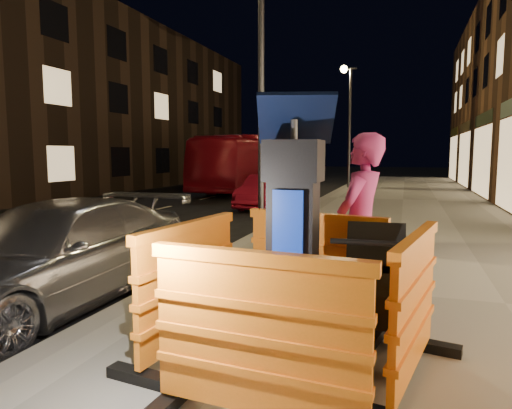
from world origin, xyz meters
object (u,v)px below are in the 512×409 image
(barrier_bldgside, at_px, (414,309))
(car_silver, at_px, (57,304))
(barrier_front, at_px, (257,342))
(stroller, at_px, (373,293))
(car_red, at_px, (266,208))
(man, at_px, (360,227))
(barrier_back, at_px, (315,269))
(parking_kiosk, at_px, (293,242))
(barrier_kerbside, at_px, (189,287))
(bus_doubledecker, at_px, (250,191))

(barrier_bldgside, xyz_separation_m, car_silver, (-4.29, 1.00, -0.73))
(barrier_bldgside, height_order, car_silver, barrier_bldgside)
(barrier_front, distance_m, stroller, 1.49)
(car_red, bearing_deg, man, -68.10)
(car_red, bearing_deg, barrier_back, -70.76)
(barrier_back, height_order, barrier_bldgside, same)
(car_silver, distance_m, car_red, 10.57)
(parking_kiosk, xyz_separation_m, barrier_back, (0.00, 0.95, -0.46))
(barrier_front, bearing_deg, parking_kiosk, 94.23)
(barrier_kerbside, bearing_deg, parking_kiosk, -82.77)
(barrier_kerbside, bearing_deg, barrier_bldgside, -82.77)
(barrier_bldgside, xyz_separation_m, car_red, (-4.71, 11.56, -0.73))
(barrier_front, bearing_deg, bus_doubledecker, 113.37)
(barrier_bldgside, xyz_separation_m, man, (-0.53, 1.31, 0.41))
(parking_kiosk, height_order, barrier_front, parking_kiosk)
(barrier_front, relative_size, barrier_kerbside, 1.00)
(bus_doubledecker, xyz_separation_m, man, (7.09, -16.97, 1.14))
(barrier_back, height_order, stroller, barrier_back)
(barrier_kerbside, height_order, bus_doubledecker, bus_doubledecker)
(barrier_kerbside, distance_m, bus_doubledecker, 19.17)
(barrier_back, relative_size, stroller, 1.34)
(barrier_kerbside, distance_m, car_red, 11.92)
(car_red, bearing_deg, barrier_front, -73.54)
(car_red, height_order, man, man)
(barrier_back, relative_size, car_silver, 0.34)
(parking_kiosk, distance_m, stroller, 0.89)
(car_silver, relative_size, stroller, 4.00)
(bus_doubledecker, bearing_deg, barrier_back, -68.23)
(barrier_bldgside, bearing_deg, man, 33.39)
(parking_kiosk, height_order, stroller, parking_kiosk)
(barrier_back, xyz_separation_m, stroller, (0.62, -0.54, -0.02))
(bus_doubledecker, distance_m, man, 18.43)
(car_red, distance_m, man, 11.13)
(barrier_bldgside, bearing_deg, parking_kiosk, 101.23)
(parking_kiosk, height_order, man, parking_kiosk)
(barrier_back, distance_m, stroller, 0.82)
(barrier_kerbside, height_order, car_red, barrier_kerbside)
(car_red, distance_m, bus_doubledecker, 7.32)
(parking_kiosk, relative_size, barrier_front, 1.40)
(parking_kiosk, relative_size, barrier_kerbside, 1.40)
(parking_kiosk, xyz_separation_m, bus_doubledecker, (-6.67, 18.28, -1.20))
(car_red, relative_size, man, 1.79)
(parking_kiosk, xyz_separation_m, car_silver, (-3.34, 1.00, -1.20))
(bus_doubledecker, bearing_deg, parking_kiosk, -69.24)
(barrier_front, xyz_separation_m, stroller, (0.62, 1.36, -0.02))
(bus_doubledecker, bearing_deg, barrier_bldgside, -66.66)
(parking_kiosk, bearing_deg, barrier_kerbside, -170.77)
(parking_kiosk, xyz_separation_m, barrier_kerbside, (-0.95, 0.00, -0.46))
(parking_kiosk, relative_size, car_red, 0.59)
(barrier_back, relative_size, car_red, 0.42)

